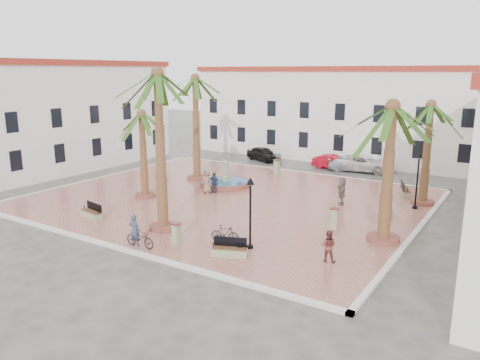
{
  "coord_description": "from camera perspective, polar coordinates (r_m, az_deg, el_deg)",
  "views": [
    {
      "loc": [
        18.16,
        -26.82,
        9.05
      ],
      "look_at": [
        1.0,
        0.0,
        1.6
      ],
      "focal_mm": 35.0,
      "sensor_mm": 36.0,
      "label": 1
    }
  ],
  "objects": [
    {
      "name": "ground",
      "position": [
        33.63,
        -1.44,
        -2.45
      ],
      "size": [
        120.0,
        120.0,
        0.0
      ],
      "primitive_type": "plane",
      "color": "#56544F",
      "rests_on": "ground"
    },
    {
      "name": "plaza",
      "position": [
        33.61,
        -1.44,
        -2.32
      ],
      "size": [
        26.0,
        22.0,
        0.15
      ],
      "primitive_type": "cube",
      "color": "#B46B5B",
      "rests_on": "ground"
    },
    {
      "name": "kerb_n",
      "position": [
        42.9,
        6.81,
        1.01
      ],
      "size": [
        26.3,
        0.3,
        0.16
      ],
      "primitive_type": "cube",
      "color": "silver",
      "rests_on": "ground"
    },
    {
      "name": "kerb_s",
      "position": [
        25.7,
        -15.42,
        -7.76
      ],
      "size": [
        26.3,
        0.3,
        0.16
      ],
      "primitive_type": "cube",
      "color": "silver",
      "rests_on": "ground"
    },
    {
      "name": "kerb_e",
      "position": [
        28.75,
        20.7,
        -5.9
      ],
      "size": [
        0.3,
        22.3,
        0.16
      ],
      "primitive_type": "cube",
      "color": "silver",
      "rests_on": "ground"
    },
    {
      "name": "kerb_w",
      "position": [
        42.08,
        -16.28,
        0.33
      ],
      "size": [
        0.3,
        22.3,
        0.16
      ],
      "primitive_type": "cube",
      "color": "silver",
      "rests_on": "ground"
    },
    {
      "name": "building_north",
      "position": [
        50.4,
        11.48,
        8.03
      ],
      "size": [
        30.4,
        7.4,
        9.5
      ],
      "color": "white",
      "rests_on": "ground"
    },
    {
      "name": "building_west",
      "position": [
        46.0,
        -21.66,
        7.22
      ],
      "size": [
        6.4,
        24.4,
        10.0
      ],
      "rotation": [
        0.0,
        0.0,
        1.57
      ],
      "color": "white",
      "rests_on": "ground"
    },
    {
      "name": "fountain",
      "position": [
        37.11,
        -1.78,
        -0.27
      ],
      "size": [
        4.03,
        4.03,
        2.08
      ],
      "color": "brown",
      "rests_on": "plaza"
    },
    {
      "name": "palm_nw",
      "position": [
        38.57,
        -5.47,
        10.91
      ],
      "size": [
        5.41,
        5.41,
        8.71
      ],
      "color": "brown",
      "rests_on": "plaza"
    },
    {
      "name": "palm_sw",
      "position": [
        33.65,
        -11.87,
        6.64
      ],
      "size": [
        4.79,
        4.79,
        6.32
      ],
      "color": "brown",
      "rests_on": "plaza"
    },
    {
      "name": "palm_s",
      "position": [
        26.04,
        -9.96,
        10.69
      ],
      "size": [
        5.25,
        5.25,
        9.14
      ],
      "color": "brown",
      "rests_on": "plaza"
    },
    {
      "name": "palm_e",
      "position": [
        25.07,
        18.0,
        6.5
      ],
      "size": [
        5.67,
        5.67,
        7.56
      ],
      "color": "brown",
      "rests_on": "plaza"
    },
    {
      "name": "palm_ne",
      "position": [
        33.52,
        22.17,
        7.12
      ],
      "size": [
        5.04,
        5.04,
        7.09
      ],
      "color": "brown",
      "rests_on": "plaza"
    },
    {
      "name": "bench_s",
      "position": [
        30.45,
        -17.62,
        -3.94
      ],
      "size": [
        1.85,
        0.87,
        0.94
      ],
      "rotation": [
        0.0,
        0.0,
        -0.19
      ],
      "color": "#8E9C6E",
      "rests_on": "plaza"
    },
    {
      "name": "bench_se",
      "position": [
        23.24,
        -1.28,
        -8.66
      ],
      "size": [
        1.82,
        1.16,
        0.92
      ],
      "rotation": [
        0.0,
        0.0,
        0.39
      ],
      "color": "#8E9C6E",
      "rests_on": "plaza"
    },
    {
      "name": "bench_e",
      "position": [
        30.33,
        17.44,
        -4.01
      ],
      "size": [
        0.81,
        1.81,
        0.92
      ],
      "rotation": [
        0.0,
        0.0,
        1.73
      ],
      "color": "#8E9C6E",
      "rests_on": "plaza"
    },
    {
      "name": "bench_ne",
      "position": [
        36.35,
        19.48,
        -1.31
      ],
      "size": [
        1.21,
        1.99,
        1.0
      ],
      "rotation": [
        0.0,
        0.0,
        1.92
      ],
      "color": "#8E9C6E",
      "rests_on": "plaza"
    },
    {
      "name": "lamppost_s",
      "position": [
        23.54,
        1.27,
        -2.52
      ],
      "size": [
        0.41,
        0.41,
        3.75
      ],
      "color": "black",
      "rests_on": "plaza"
    },
    {
      "name": "lamppost_e",
      "position": [
        32.56,
        20.89,
        1.1
      ],
      "size": [
        0.41,
        0.41,
        3.81
      ],
      "color": "black",
      "rests_on": "plaza"
    },
    {
      "name": "bollard_se",
      "position": [
        24.64,
        -7.77,
        -6.54
      ],
      "size": [
        0.46,
        0.46,
        1.24
      ],
      "rotation": [
        0.0,
        0.0,
        -0.04
      ],
      "color": "#8E9C6E",
      "rests_on": "plaza"
    },
    {
      "name": "bollard_n",
      "position": [
        41.01,
        4.5,
        1.61
      ],
      "size": [
        0.52,
        0.52,
        1.38
      ],
      "rotation": [
        0.0,
        0.0,
        -0.06
      ],
      "color": "#8E9C6E",
      "rests_on": "plaza"
    },
    {
      "name": "bollard_e",
      "position": [
        27.5,
        11.42,
        -4.54
      ],
      "size": [
        0.53,
        0.53,
        1.27
      ],
      "rotation": [
        0.0,
        0.0,
        0.18
      ],
      "color": "#8E9C6E",
      "rests_on": "plaza"
    },
    {
      "name": "litter_bin",
      "position": [
        23.34,
        0.04,
        -8.4
      ],
      "size": [
        0.33,
        0.33,
        0.64
      ],
      "primitive_type": "cylinder",
      "color": "black",
      "rests_on": "plaza"
    },
    {
      "name": "cyclist_a",
      "position": [
        24.96,
        -12.71,
        -5.98
      ],
      "size": [
        0.67,
        0.49,
        1.7
      ],
      "primitive_type": "imported",
      "rotation": [
        0.0,
        0.0,
        3.29
      ],
      "color": "#353B55",
      "rests_on": "plaza"
    },
    {
      "name": "bicycle_a",
      "position": [
        24.85,
        -12.08,
        -6.96
      ],
      "size": [
        1.82,
        0.67,
        0.95
      ],
      "primitive_type": "imported",
      "rotation": [
        0.0,
        0.0,
        1.59
      ],
      "color": "black",
      "rests_on": "plaza"
    },
    {
      "name": "cyclist_b",
      "position": [
        22.83,
        10.71,
        -7.89
      ],
      "size": [
        0.87,
        0.73,
        1.57
      ],
      "primitive_type": "imported",
      "rotation": [
        0.0,
        0.0,
        3.34
      ],
      "color": "brown",
      "rests_on": "plaza"
    },
    {
      "name": "bicycle_b",
      "position": [
        25.0,
        -1.84,
        -6.55
      ],
      "size": [
        1.62,
        0.83,
        0.94
      ],
      "primitive_type": "imported",
      "rotation": [
        0.0,
        0.0,
        1.83
      ],
      "color": "black",
      "rests_on": "plaza"
    },
    {
      "name": "pedestrian_fountain_a",
      "position": [
        34.83,
        -4.07,
        -0.15
      ],
      "size": [
        0.91,
        0.63,
        1.8
      ],
      "primitive_type": "imported",
      "rotation": [
        0.0,
        0.0,
        -0.07
      ],
      "color": "#896853",
      "rests_on": "plaza"
    },
    {
      "name": "pedestrian_fountain_b",
      "position": [
        34.92,
        -3.18,
        -0.3
      ],
      "size": [
        0.93,
        0.43,
        1.56
      ],
      "primitive_type": "imported",
      "rotation": [
        0.0,
        0.0,
        -0.05
      ],
      "color": "#2B3D51",
      "rests_on": "plaza"
    },
    {
      "name": "pedestrian_north",
      "position": [
        41.4,
        4.7,
        2.0
      ],
      "size": [
        0.8,
        1.24,
        1.82
      ],
      "primitive_type": "imported",
      "rotation": [
        0.0,
        0.0,
        1.46
      ],
      "color": "#444448",
      "rests_on": "plaza"
    },
    {
      "name": "pedestrian_east",
      "position": [
        32.47,
        12.29,
        -1.31
      ],
      "size": [
        1.25,
        1.84,
        1.9
      ],
      "primitive_type": "imported",
      "rotation": [
        0.0,
        0.0,
        -1.14
      ],
      "color": "#695C52",
      "rests_on": "plaza"
    },
    {
      "name": "car_black",
      "position": [
        48.26,
        2.88,
        3.2
      ],
      "size": [
        4.49,
        3.1,
        1.42
      ],
      "primitive_type": "imported",
      "rotation": [
        0.0,
        0.0,
        1.19
      ],
      "color": "black",
      "rests_on": "ground"
    },
    {
      "name": "car_red",
      "position": [
        45.14,
        11.33,
        2.19
      ],
      "size": [
        4.1,
        1.82,
        1.31
      ],
      "primitive_type": "imported",
      "rotation": [
        0.0,
        0.0,
        1.68
      ],
      "color": "#A40A19",
      "rests_on": "ground"
    },
    {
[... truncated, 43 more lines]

